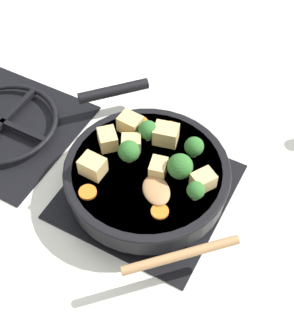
{
  "coord_description": "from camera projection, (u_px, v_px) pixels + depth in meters",
  "views": [
    {
      "loc": [
        -0.47,
        -0.25,
        0.78
      ],
      "look_at": [
        0.0,
        0.0,
        0.08
      ],
      "focal_mm": 50.0,
      "sensor_mm": 36.0,
      "label": 1
    }
  ],
  "objects": [
    {
      "name": "tofu_cube_near_handle",
      "position": [
        164.0,
        134.0,
        0.91
      ],
      "size": [
        0.05,
        0.05,
        0.04
      ],
      "primitive_type": "cube",
      "rotation": [
        0.0,
        0.0,
        4.95
      ],
      "color": "#DBB770",
      "rests_on": "skillet_pan"
    },
    {
      "name": "skillet_pan",
      "position": [
        147.0,
        174.0,
        0.9
      ],
      "size": [
        0.39,
        0.39,
        0.05
      ],
      "color": "black",
      "rests_on": "front_burner_grate"
    },
    {
      "name": "carrot_slice_orange_thin",
      "position": [
        142.0,
        122.0,
        0.95
      ],
      "size": [
        0.02,
        0.02,
        0.01
      ],
      "primitive_type": "cylinder",
      "color": "orange",
      "rests_on": "skillet_pan"
    },
    {
      "name": "broccoli_floret_east_rim",
      "position": [
        194.0,
        147.0,
        0.88
      ],
      "size": [
        0.04,
        0.04,
        0.04
      ],
      "color": "#709956",
      "rests_on": "skillet_pan"
    },
    {
      "name": "carrot_slice_edge_slice",
      "position": [
        88.0,
        192.0,
        0.84
      ],
      "size": [
        0.03,
        0.03,
        0.01
      ],
      "primitive_type": "cylinder",
      "color": "orange",
      "rests_on": "skillet_pan"
    },
    {
      "name": "tofu_cube_back_piece",
      "position": [
        203.0,
        180.0,
        0.84
      ],
      "size": [
        0.05,
        0.05,
        0.03
      ],
      "primitive_type": "cube",
      "rotation": [
        0.0,
        0.0,
        5.73
      ],
      "color": "#DBB770",
      "rests_on": "skillet_pan"
    },
    {
      "name": "rear_burner_grate",
      "position": [
        4.0,
        125.0,
        1.03
      ],
      "size": [
        0.31,
        0.31,
        0.03
      ],
      "color": "black",
      "rests_on": "ground_plane"
    },
    {
      "name": "broccoli_floret_center_top",
      "position": [
        196.0,
        190.0,
        0.82
      ],
      "size": [
        0.03,
        0.03,
        0.04
      ],
      "color": "#709956",
      "rests_on": "skillet_pan"
    },
    {
      "name": "broccoli_floret_west_rim",
      "position": [
        128.0,
        152.0,
        0.87
      ],
      "size": [
        0.04,
        0.04,
        0.05
      ],
      "color": "#709956",
      "rests_on": "skillet_pan"
    },
    {
      "name": "tofu_cube_center_large",
      "position": [
        108.0,
        139.0,
        0.9
      ],
      "size": [
        0.05,
        0.05,
        0.03
      ],
      "primitive_type": "cube",
      "rotation": [
        0.0,
        0.0,
        0.76
      ],
      "color": "#DBB770",
      "rests_on": "skillet_pan"
    },
    {
      "name": "wooden_spoon",
      "position": [
        169.0,
        223.0,
        0.8
      ],
      "size": [
        0.21,
        0.21,
        0.02
      ],
      "color": "#A87A4C",
      "rests_on": "skillet_pan"
    },
    {
      "name": "tofu_cube_west_chunk",
      "position": [
        130.0,
        124.0,
        0.92
      ],
      "size": [
        0.04,
        0.05,
        0.03
      ],
      "primitive_type": "cube",
      "rotation": [
        0.0,
        0.0,
        4.65
      ],
      "color": "#DBB770",
      "rests_on": "skillet_pan"
    },
    {
      "name": "broccoli_floret_north_edge",
      "position": [
        180.0,
        166.0,
        0.84
      ],
      "size": [
        0.05,
        0.05,
        0.05
      ],
      "color": "#709956",
      "rests_on": "skillet_pan"
    },
    {
      "name": "broccoli_floret_near_spoon",
      "position": [
        148.0,
        130.0,
        0.9
      ],
      "size": [
        0.04,
        0.04,
        0.05
      ],
      "color": "#709956",
      "rests_on": "skillet_pan"
    },
    {
      "name": "carrot_slice_near_center",
      "position": [
        170.0,
        128.0,
        0.94
      ],
      "size": [
        0.03,
        0.03,
        0.01
      ],
      "primitive_type": "cylinder",
      "color": "orange",
      "rests_on": "skillet_pan"
    },
    {
      "name": "tofu_cube_front_piece",
      "position": [
        93.0,
        166.0,
        0.86
      ],
      "size": [
        0.04,
        0.05,
        0.04
      ],
      "primitive_type": "cube",
      "rotation": [
        0.0,
        0.0,
        4.67
      ],
      "color": "#DBB770",
      "rests_on": "skillet_pan"
    },
    {
      "name": "ground_plane",
      "position": [
        147.0,
        191.0,
        0.94
      ],
      "size": [
        2.4,
        2.4,
        0.0
      ],
      "primitive_type": "plane",
      "color": "silver"
    },
    {
      "name": "front_burner_grate",
      "position": [
        147.0,
        188.0,
        0.93
      ],
      "size": [
        0.31,
        0.31,
        0.03
      ],
      "color": "black",
      "rests_on": "ground_plane"
    },
    {
      "name": "tofu_cube_east_chunk",
      "position": [
        159.0,
        166.0,
        0.86
      ],
      "size": [
        0.04,
        0.04,
        0.03
      ],
      "primitive_type": "cube",
      "rotation": [
        0.0,
        0.0,
        0.24
      ],
      "color": "#DBB770",
      "rests_on": "skillet_pan"
    },
    {
      "name": "carrot_slice_under_broccoli",
      "position": [
        160.0,
        212.0,
        0.82
      ],
      "size": [
        0.03,
        0.03,
        0.01
      ],
      "primitive_type": "cylinder",
      "color": "orange",
      "rests_on": "skillet_pan"
    },
    {
      "name": "tofu_cube_mid_small",
      "position": [
        131.0,
        143.0,
        0.9
      ],
      "size": [
        0.04,
        0.05,
        0.03
      ],
      "primitive_type": "cube",
      "rotation": [
        0.0,
        0.0,
        5.19
      ],
      "color": "#DBB770",
      "rests_on": "skillet_pan"
    }
  ]
}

